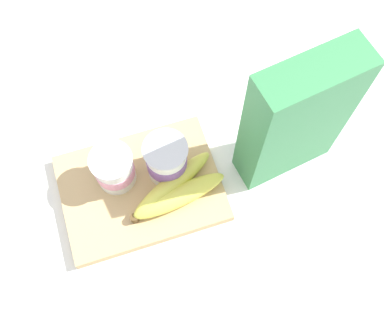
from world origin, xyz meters
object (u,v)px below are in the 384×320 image
cutting_board (143,188)px  cereal_box (298,120)px  yogurt_cup_front (116,168)px  banana_bunch (178,190)px  yogurt_cup_back (168,159)px

cutting_board → cereal_box: (0.27, -0.02, 0.13)m
yogurt_cup_front → banana_bunch: yogurt_cup_front is taller
cutting_board → banana_bunch: bearing=-30.0°
cutting_board → banana_bunch: (0.06, -0.03, 0.03)m
yogurt_cup_front → yogurt_cup_back: size_ratio=0.88×
cereal_box → banana_bunch: bearing=175.9°
cutting_board → banana_bunch: banana_bunch is taller
yogurt_cup_back → banana_bunch: (0.00, -0.05, -0.03)m
yogurt_cup_front → cereal_box: bearing=-8.4°
cutting_board → cereal_box: 0.30m
cereal_box → yogurt_cup_back: cereal_box is taller
yogurt_cup_front → yogurt_cup_back: yogurt_cup_back is taller
cutting_board → banana_bunch: size_ratio=1.56×
yogurt_cup_front → yogurt_cup_back: 0.09m
banana_bunch → yogurt_cup_front: bearing=146.0°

